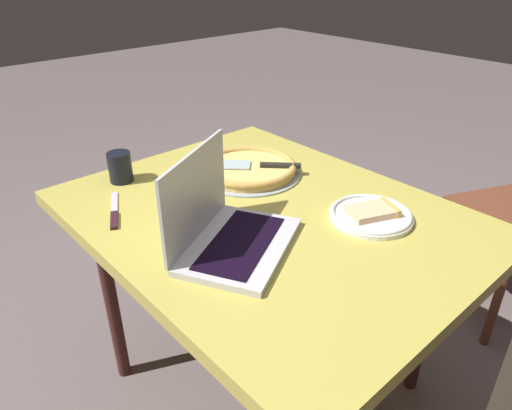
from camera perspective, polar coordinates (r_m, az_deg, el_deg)
ground_plane at (r=1.82m, az=1.14°, el=-20.31°), size 12.00×12.00×0.00m
dining_table at (r=1.40m, az=1.39°, el=-2.84°), size 1.18×0.93×0.70m
laptop at (r=1.20m, az=-3.77°, el=-2.81°), size 0.37×0.41×0.25m
pizza_plate at (r=1.37m, az=13.85°, el=-1.13°), size 0.24×0.24×0.04m
pizza_tray at (r=1.60m, az=-0.90°, el=4.49°), size 0.36×0.36×0.04m
table_knife at (r=1.42m, az=-16.86°, el=-0.98°), size 0.21×0.12×0.01m
drink_cup at (r=1.60m, az=-16.22°, el=4.49°), size 0.08×0.08×0.10m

